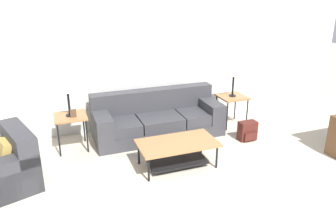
% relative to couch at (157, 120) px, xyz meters
% --- Properties ---
extents(wall_back, '(8.90, 0.06, 2.60)m').
position_rel_couch_xyz_m(wall_back, '(0.05, 0.59, 1.00)').
color(wall_back, silver).
rests_on(wall_back, ground_plane).
extents(couch, '(2.35, 0.88, 0.82)m').
position_rel_couch_xyz_m(couch, '(0.00, 0.00, 0.00)').
color(couch, '#38383D').
rests_on(couch, ground_plane).
extents(armchair, '(1.17, 1.19, 0.80)m').
position_rel_couch_xyz_m(armchair, '(-2.56, -0.91, -0.01)').
color(armchair, '#38383D').
rests_on(armchair, ground_plane).
extents(coffee_table, '(1.20, 0.65, 0.40)m').
position_rel_couch_xyz_m(coffee_table, '(-0.08, -1.20, 0.00)').
color(coffee_table, '#A87042').
rests_on(coffee_table, ground_plane).
extents(side_table_left, '(0.52, 0.52, 0.60)m').
position_rel_couch_xyz_m(side_table_left, '(-1.54, -0.04, 0.24)').
color(side_table_left, '#A87042').
rests_on(side_table_left, ground_plane).
extents(side_table_right, '(0.52, 0.52, 0.60)m').
position_rel_couch_xyz_m(side_table_right, '(1.54, -0.04, 0.24)').
color(side_table_right, '#A87042').
rests_on(side_table_right, ground_plane).
extents(table_lamp_left, '(0.30, 0.30, 0.65)m').
position_rel_couch_xyz_m(table_lamp_left, '(-1.54, -0.04, 0.83)').
color(table_lamp_left, black).
rests_on(table_lamp_left, side_table_left).
extents(table_lamp_right, '(0.30, 0.30, 0.65)m').
position_rel_couch_xyz_m(table_lamp_right, '(1.54, -0.04, 0.83)').
color(table_lamp_right, black).
rests_on(table_lamp_right, side_table_right).
extents(backpack, '(0.32, 0.26, 0.35)m').
position_rel_couch_xyz_m(backpack, '(1.45, -0.78, -0.13)').
color(backpack, '#4C1E19').
rests_on(backpack, ground_plane).
extents(picture_frame, '(0.10, 0.04, 0.13)m').
position_rel_couch_xyz_m(picture_frame, '(-1.49, -0.12, 0.37)').
color(picture_frame, '#4C3828').
rests_on(picture_frame, side_table_left).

